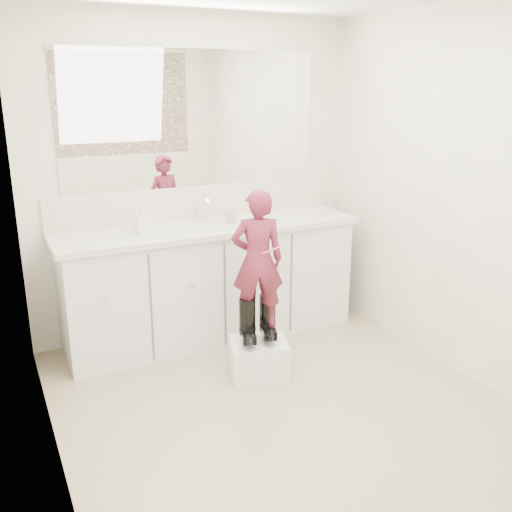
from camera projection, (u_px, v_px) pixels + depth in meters
floor at (288, 411)px, 3.44m from camera, size 3.00×3.00×0.00m
wall_back at (195, 178)px, 4.38m from camera, size 2.60×0.00×2.60m
wall_left at (39, 247)px, 2.54m from camera, size 0.00×3.00×3.00m
wall_right at (469, 197)px, 3.64m from camera, size 0.00×3.00×3.00m
vanity_cabinet at (211, 284)px, 4.37m from camera, size 2.20×0.55×0.85m
countertop at (210, 228)px, 4.23m from camera, size 2.28×0.58×0.04m
backsplash at (197, 202)px, 4.42m from camera, size 2.28×0.03×0.25m
mirror at (194, 119)px, 4.24m from camera, size 2.00×0.02×1.00m
faucet at (202, 214)px, 4.35m from camera, size 0.08×0.08×0.10m
cup at (231, 216)px, 4.29m from camera, size 0.12×0.12×0.10m
soap_bottle at (142, 219)px, 3.98m from camera, size 0.09×0.10×0.20m
step_stool at (259, 358)px, 3.85m from camera, size 0.45×0.41×0.24m
boot_left at (247, 321)px, 3.76m from camera, size 0.17×0.23×0.31m
boot_right at (267, 317)px, 3.82m from camera, size 0.17×0.23×0.31m
toddler at (258, 260)px, 3.67m from camera, size 0.39×0.32×0.93m
toothbrush at (273, 250)px, 3.61m from camera, size 0.13×0.05×0.06m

